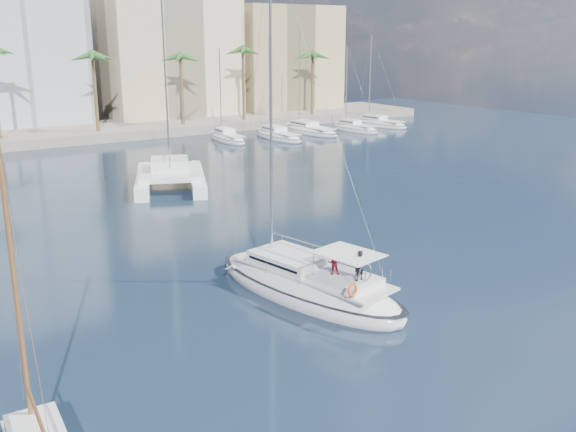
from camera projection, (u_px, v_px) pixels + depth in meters
ground at (316, 287)px, 34.64m from camera, size 160.00×160.00×0.00m
quay at (41, 136)px, 83.40m from camera, size 120.00×14.00×1.20m
building_beige at (167, 57)px, 99.81m from camera, size 20.00×14.00×20.00m
building_tan_right at (281, 61)px, 109.13m from camera, size 18.00×12.00×18.00m
palm_centre at (40, 60)px, 77.58m from camera, size 3.60×3.60×12.30m
palm_right at (277, 56)px, 95.70m from camera, size 3.60×3.60×12.30m
main_sloop at (307, 285)px, 33.39m from camera, size 6.35×13.03×18.54m
catamaran at (170, 174)px, 57.77m from camera, size 10.13×13.28×17.37m
seagull at (234, 267)px, 34.86m from camera, size 1.13×0.48×0.21m
moored_yacht_a at (228, 141)px, 82.99m from camera, size 3.37×9.52×11.90m
moored_yacht_b at (278, 139)px, 84.85m from camera, size 3.32×10.83×13.72m
moored_yacht_c at (309, 133)px, 89.92m from camera, size 3.98×12.33×15.54m
moored_yacht_d at (354, 131)px, 91.77m from camera, size 3.52×9.55×11.90m
moored_yacht_e at (379, 126)px, 96.84m from camera, size 4.61×11.11×13.72m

